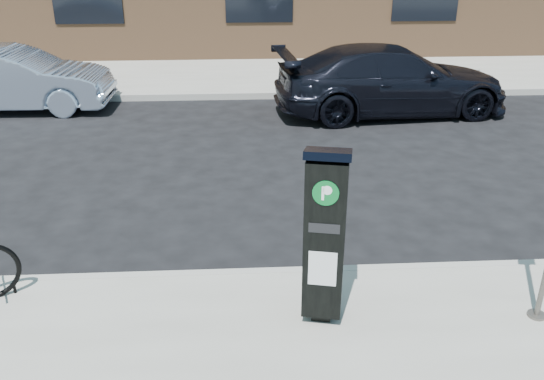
{
  "coord_description": "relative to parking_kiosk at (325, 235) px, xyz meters",
  "views": [
    {
      "loc": [
        -0.63,
        -5.78,
        3.82
      ],
      "look_at": [
        -0.27,
        0.5,
        0.95
      ],
      "focal_mm": 38.0,
      "sensor_mm": 36.0,
      "label": 1
    }
  ],
  "objects": [
    {
      "name": "car_dark",
      "position": [
        2.58,
        7.62,
        -0.36
      ],
      "size": [
        5.36,
        2.6,
        1.5
      ],
      "primitive_type": "imported",
      "rotation": [
        0.0,
        0.0,
        1.67
      ],
      "color": "black",
      "rests_on": "ground"
    },
    {
      "name": "curb_near",
      "position": [
        -0.16,
        0.91,
        -1.04
      ],
      "size": [
        60.0,
        0.12,
        0.16
      ],
      "primitive_type": "cube",
      "color": "#9E9B93",
      "rests_on": "ground"
    },
    {
      "name": "sidewalk_far",
      "position": [
        -0.16,
        14.93,
        -1.04
      ],
      "size": [
        60.0,
        12.0,
        0.15
      ],
      "primitive_type": "cube",
      "color": "gray",
      "rests_on": "ground"
    },
    {
      "name": "ground",
      "position": [
        -0.16,
        0.93,
        -1.11
      ],
      "size": [
        120.0,
        120.0,
        0.0
      ],
      "primitive_type": "plane",
      "color": "black",
      "rests_on": "ground"
    },
    {
      "name": "curb_far",
      "position": [
        -0.16,
        8.95,
        -1.04
      ],
      "size": [
        60.0,
        0.12,
        0.16
      ],
      "primitive_type": "cube",
      "color": "#9E9B93",
      "rests_on": "ground"
    },
    {
      "name": "car_silver",
      "position": [
        -5.89,
        8.33,
        -0.41
      ],
      "size": [
        4.31,
        1.56,
        1.41
      ],
      "primitive_type": "imported",
      "rotation": [
        0.0,
        0.0,
        1.56
      ],
      "color": "#9AABC4",
      "rests_on": "ground"
    },
    {
      "name": "parking_kiosk",
      "position": [
        0.0,
        0.0,
        0.0
      ],
      "size": [
        0.5,
        0.46,
        1.88
      ],
      "rotation": [
        0.0,
        0.0,
        -0.21
      ],
      "color": "black",
      "rests_on": "sidewalk_near"
    }
  ]
}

